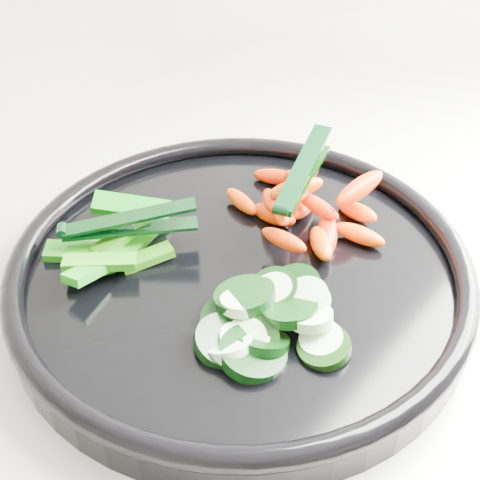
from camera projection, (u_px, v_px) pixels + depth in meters
veggie_tray at (240, 273)px, 0.54m from camera, size 0.43×0.43×0.04m
cucumber_pile at (262, 325)px, 0.48m from camera, size 0.12×0.12×0.04m
carrot_pile at (307, 206)px, 0.57m from camera, size 0.13×0.16×0.06m
pepper_pile at (116, 242)px, 0.55m from camera, size 0.13×0.10×0.03m
tong_carrot at (302, 174)px, 0.56m from camera, size 0.11×0.07×0.02m
tong_pepper at (125, 224)px, 0.54m from camera, size 0.11×0.07×0.02m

